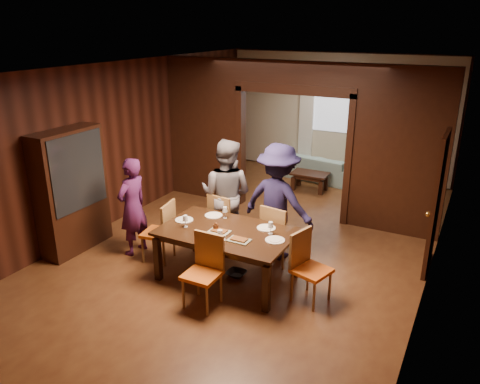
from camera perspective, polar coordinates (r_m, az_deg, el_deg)
The scene contains 32 objects.
floor at distance 7.99m, azimuth 1.75°, elevation -6.29°, with size 9.00×9.00×0.00m, color #502916.
ceiling at distance 7.19m, azimuth 2.00°, elevation 14.90°, with size 5.50×9.00×0.02m, color silver.
room_walls at distance 9.13m, azimuth 7.11°, elevation 6.99°, with size 5.52×9.01×2.90m.
person_purple at distance 7.58m, azimuth -12.97°, elevation -1.76°, with size 0.58×0.38×1.59m, color #4A1A4C.
person_grey at distance 7.57m, azimuth -1.69°, elevation -0.29°, with size 0.89×0.69×1.83m, color slate.
person_navy at distance 7.26m, azimuth 4.66°, elevation -1.21°, with size 1.19×0.69×1.84m, color #1C183C.
sofa at distance 11.30m, azimuth 9.50°, elevation 3.05°, with size 2.02×0.79×0.59m, color #85ADAE.
serving_bowl at distance 6.67m, azimuth -0.46°, elevation -4.28°, with size 0.29×0.29×0.07m, color black.
dining_table at distance 6.82m, azimuth -1.60°, elevation -7.61°, with size 1.88×1.17×0.76m, color black.
coffee_table at distance 10.52m, azimuth 8.49°, elevation 1.29°, with size 0.80×0.50×0.40m, color black.
chair_left at distance 7.40m, azimuth -10.01°, elevation -4.71°, with size 0.44×0.44×0.97m, color #C85612, non-canonical shape.
chair_right at distance 6.31m, azimuth 8.75°, elevation -9.19°, with size 0.44×0.44×0.97m, color orange, non-canonical shape.
chair_far_l at distance 7.66m, azimuth -1.68°, elevation -3.50°, with size 0.44×0.44×0.97m, color #E45115, non-canonical shape.
chair_far_r at distance 7.23m, azimuth 4.80°, elevation -5.08°, with size 0.44×0.44×0.97m, color #CF5D13, non-canonical shape.
chair_near at distance 6.16m, azimuth -4.67°, elevation -9.78°, with size 0.44×0.44×0.97m, color #CD5A13, non-canonical shape.
hutch at distance 7.93m, azimuth -19.86°, elevation 0.10°, with size 0.40×1.20×2.00m, color black.
door_right at distance 7.39m, azimuth 22.80°, elevation -1.31°, with size 0.06×0.90×2.10m, color black.
window_far at distance 11.48m, azimuth 11.82°, elevation 10.38°, with size 1.20×0.03×1.30m, color silver.
curtain_left at distance 11.74m, azimuth 8.07°, elevation 8.58°, with size 0.35×0.06×2.40m, color white.
curtain_right at distance 11.34m, azimuth 15.26°, elevation 7.67°, with size 0.35×0.06×2.40m, color white.
plate_left at distance 7.03m, azimuth -6.82°, elevation -3.39°, with size 0.27×0.27×0.01m, color silver.
plate_far_l at distance 7.15m, azimuth -3.23°, elevation -2.86°, with size 0.27×0.27×0.01m, color white.
plate_far_r at distance 6.72m, azimuth 3.22°, elevation -4.39°, with size 0.27×0.27×0.01m, color white.
plate_right at distance 6.37m, azimuth 4.28°, elevation -5.86°, with size 0.27×0.27×0.01m, color silver.
plate_near at distance 6.37m, azimuth -3.03°, elevation -5.85°, with size 0.27×0.27×0.01m, color white.
platter_a at distance 6.59m, azimuth -2.55°, elevation -4.78°, with size 0.30×0.20×0.04m, color gray.
platter_b at distance 6.34m, azimuth -0.12°, elevation -5.83°, with size 0.30×0.20×0.04m, color gray.
wineglass_left at distance 6.77m, azimuth -6.68°, elevation -3.56°, with size 0.08×0.08×0.18m, color silver, non-canonical shape.
wineglass_far at distance 7.03m, azimuth -1.84°, elevation -2.51°, with size 0.08×0.08×0.18m, color silver, non-canonical shape.
wineglass_right at distance 6.52m, azimuth 3.75°, elevation -4.39°, with size 0.08×0.08×0.18m, color silver, non-canonical shape.
tumbler at distance 6.36m, azimuth -2.45°, elevation -5.23°, with size 0.07×0.07×0.14m, color silver.
condiment_jar at distance 6.65m, azimuth -2.97°, elevation -4.22°, with size 0.08×0.08×0.11m, color #442310, non-canonical shape.
Camera 1 is at (3.12, -6.45, 3.54)m, focal length 35.00 mm.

